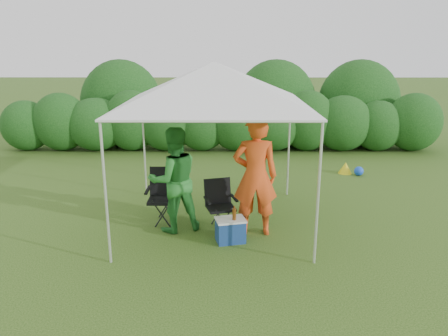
{
  "coord_description": "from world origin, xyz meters",
  "views": [
    {
      "loc": [
        0.2,
        -6.8,
        3.12
      ],
      "look_at": [
        0.17,
        0.4,
        1.05
      ],
      "focal_mm": 35.0,
      "sensor_mm": 36.0,
      "label": 1
    }
  ],
  "objects_px": {
    "chair_left": "(164,192)",
    "woman": "(174,180)",
    "chair_right": "(219,200)",
    "cooler": "(230,230)",
    "canopy": "(214,84)",
    "man": "(255,176)"
  },
  "relations": [
    {
      "from": "chair_left",
      "to": "woman",
      "type": "bearing_deg",
      "value": -60.34
    },
    {
      "from": "chair_left",
      "to": "chair_right",
      "type": "bearing_deg",
      "value": -14.44
    },
    {
      "from": "chair_right",
      "to": "cooler",
      "type": "relative_size",
      "value": 1.57
    },
    {
      "from": "chair_left",
      "to": "woman",
      "type": "height_order",
      "value": "woman"
    },
    {
      "from": "canopy",
      "to": "chair_left",
      "type": "height_order",
      "value": "canopy"
    },
    {
      "from": "chair_right",
      "to": "chair_left",
      "type": "bearing_deg",
      "value": 149.66
    },
    {
      "from": "chair_left",
      "to": "woman",
      "type": "xyz_separation_m",
      "value": [
        0.24,
        -0.42,
        0.35
      ]
    },
    {
      "from": "canopy",
      "to": "cooler",
      "type": "relative_size",
      "value": 5.79
    },
    {
      "from": "cooler",
      "to": "canopy",
      "type": "bearing_deg",
      "value": 95.92
    },
    {
      "from": "chair_left",
      "to": "man",
      "type": "relative_size",
      "value": 0.48
    },
    {
      "from": "chair_right",
      "to": "woman",
      "type": "xyz_separation_m",
      "value": [
        -0.76,
        -0.16,
        0.43
      ]
    },
    {
      "from": "chair_right",
      "to": "cooler",
      "type": "xyz_separation_m",
      "value": [
        0.19,
        -0.63,
        -0.28
      ]
    },
    {
      "from": "chair_right",
      "to": "chair_left",
      "type": "relative_size",
      "value": 0.87
    },
    {
      "from": "canopy",
      "to": "man",
      "type": "bearing_deg",
      "value": -33.11
    },
    {
      "from": "woman",
      "to": "cooler",
      "type": "distance_m",
      "value": 1.27
    },
    {
      "from": "canopy",
      "to": "woman",
      "type": "distance_m",
      "value": 1.73
    },
    {
      "from": "woman",
      "to": "man",
      "type": "bearing_deg",
      "value": 152.78
    },
    {
      "from": "canopy",
      "to": "cooler",
      "type": "xyz_separation_m",
      "value": [
        0.27,
        -0.78,
        -2.26
      ]
    },
    {
      "from": "chair_left",
      "to": "cooler",
      "type": "xyz_separation_m",
      "value": [
        1.18,
        -0.89,
        -0.35
      ]
    },
    {
      "from": "canopy",
      "to": "chair_left",
      "type": "xyz_separation_m",
      "value": [
        -0.91,
        0.1,
        -1.91
      ]
    },
    {
      "from": "canopy",
      "to": "chair_left",
      "type": "relative_size",
      "value": 3.2
    },
    {
      "from": "chair_right",
      "to": "man",
      "type": "height_order",
      "value": "man"
    }
  ]
}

